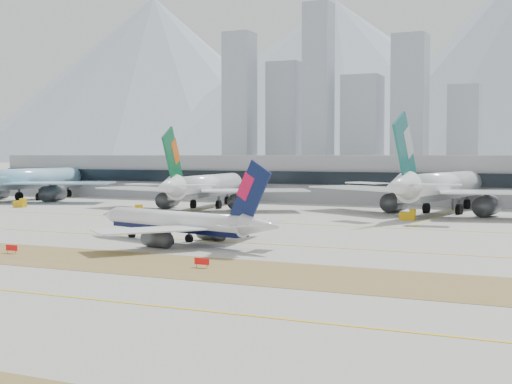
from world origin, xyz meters
The scene contains 13 objects.
ground centered at (0.00, 0.00, 0.00)m, with size 3000.00×3000.00×0.00m, color #9F9C94.
apron_markings centered at (0.00, -53.95, 0.02)m, with size 360.00×122.22×0.06m.
taxiing_airliner centered at (-1.92, -10.27, 3.51)m, with size 42.48×36.20×14.57m.
widebody_korean centered at (-107.75, 67.87, 6.69)m, with size 70.59×68.94×25.16m.
widebody_eva centered at (-36.43, 60.46, 5.99)m, with size 62.70×61.84×22.54m.
widebody_cathay centered at (27.38, 69.61, 6.73)m, with size 70.16×69.36×25.31m.
terminal centered at (0.00, 114.84, 7.50)m, with size 280.00×43.10×15.00m.
hold_sign_left centered at (-19.42, -32.00, 0.88)m, with size 2.20×0.15×1.35m.
hold_sign_right centered at (13.88, -32.00, 0.88)m, with size 2.20×0.15×1.35m.
gse_b centered at (-42.59, 35.40, 1.05)m, with size 3.55×2.00×2.60m.
gse_a centered at (-87.64, 43.21, 1.05)m, with size 3.55×2.00×2.60m.
gse_c centered at (23.50, 49.21, 1.05)m, with size 3.55×2.00×2.60m.
city_skyline centered at (-106.76, 453.42, 49.80)m, with size 342.00×49.80×140.00m.
Camera 1 is at (59.95, -115.11, 15.17)m, focal length 50.00 mm.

